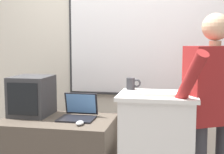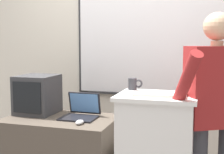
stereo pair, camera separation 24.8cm
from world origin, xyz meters
TOP-DOWN VIEW (x-y plane):
  - back_wall at (0.01, 1.28)m, footprint 6.40×0.17m
  - person_presenter at (0.87, 0.42)m, footprint 0.60×0.69m
  - laptop at (-0.24, 0.48)m, footprint 0.30×0.29m
  - wireless_keyboard at (0.47, 0.29)m, footprint 0.39×0.14m
  - computer_mouse_by_laptop at (-0.16, 0.26)m, footprint 0.06×0.10m
  - crt_monitor at (-0.69, 0.51)m, footprint 0.33×0.36m
  - coffee_mug at (0.21, 0.53)m, footprint 0.12×0.07m

SIDE VIEW (x-z plane):
  - computer_mouse_by_laptop at x=-0.16m, z-range 0.78..0.81m
  - laptop at x=-0.24m, z-range 0.73..0.94m
  - crt_monitor at x=-0.69m, z-range 0.78..1.13m
  - person_presenter at x=0.87m, z-range 0.13..1.78m
  - wireless_keyboard at x=0.47m, z-range 1.03..1.05m
  - coffee_mug at x=0.21m, z-range 1.03..1.13m
  - back_wall at x=0.01m, z-range 0.01..2.62m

